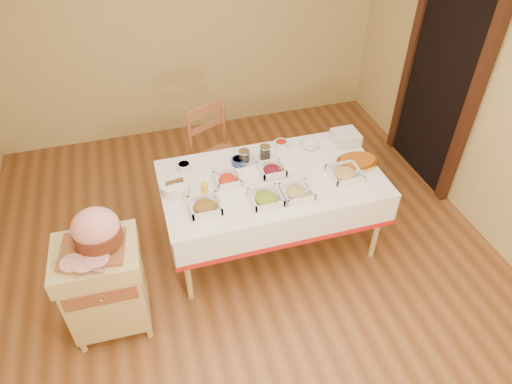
# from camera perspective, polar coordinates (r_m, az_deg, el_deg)

# --- Properties ---
(room_shell) EXTENTS (5.00, 5.00, 5.00)m
(room_shell) POSITION_cam_1_polar(r_m,az_deg,el_deg) (3.14, -1.30, 5.31)
(room_shell) COLOR brown
(room_shell) RESTS_ON ground
(doorway) EXTENTS (0.09, 1.10, 2.20)m
(doorway) POSITION_cam_1_polar(r_m,az_deg,el_deg) (4.86, 22.16, 13.21)
(doorway) COLOR black
(doorway) RESTS_ON ground
(dining_table) EXTENTS (1.82, 1.02, 0.76)m
(dining_table) POSITION_cam_1_polar(r_m,az_deg,el_deg) (3.87, 1.94, -0.05)
(dining_table) COLOR tan
(dining_table) RESTS_ON ground
(butcher_cart) EXTENTS (0.60, 0.50, 0.82)m
(butcher_cart) POSITION_cam_1_polar(r_m,az_deg,el_deg) (3.53, -18.42, -10.84)
(butcher_cart) COLOR tan
(butcher_cart) RESTS_ON ground
(dining_chair) EXTENTS (0.60, 0.59, 1.03)m
(dining_chair) POSITION_cam_1_polar(r_m,az_deg,el_deg) (4.40, -4.73, 4.40)
(dining_chair) COLOR brown
(dining_chair) RESTS_ON ground
(ham_on_board) EXTENTS (0.45, 0.43, 0.30)m
(ham_on_board) POSITION_cam_1_polar(r_m,az_deg,el_deg) (3.21, -19.41, -4.75)
(ham_on_board) COLOR brown
(ham_on_board) RESTS_ON butcher_cart
(serving_dish_a) EXTENTS (0.24, 0.23, 0.10)m
(serving_dish_a) POSITION_cam_1_polar(r_m,az_deg,el_deg) (3.46, -6.40, -1.80)
(serving_dish_a) COLOR silver
(serving_dish_a) RESTS_ON dining_table
(serving_dish_b) EXTENTS (0.24, 0.24, 0.10)m
(serving_dish_b) POSITION_cam_1_polar(r_m,az_deg,el_deg) (3.52, 1.25, -0.77)
(serving_dish_b) COLOR silver
(serving_dish_b) RESTS_ON dining_table
(serving_dish_c) EXTENTS (0.23, 0.23, 0.09)m
(serving_dish_c) POSITION_cam_1_polar(r_m,az_deg,el_deg) (3.58, 5.13, -0.05)
(serving_dish_c) COLOR silver
(serving_dish_c) RESTS_ON dining_table
(serving_dish_d) EXTENTS (0.25, 0.25, 0.09)m
(serving_dish_d) POSITION_cam_1_polar(r_m,az_deg,el_deg) (3.82, 11.06, 2.28)
(serving_dish_d) COLOR silver
(serving_dish_d) RESTS_ON dining_table
(serving_dish_e) EXTENTS (0.21, 0.20, 0.10)m
(serving_dish_e) POSITION_cam_1_polar(r_m,az_deg,el_deg) (3.70, -3.56, 1.58)
(serving_dish_e) COLOR silver
(serving_dish_e) RESTS_ON dining_table
(serving_dish_f) EXTENTS (0.21, 0.20, 0.10)m
(serving_dish_f) POSITION_cam_1_polar(r_m,az_deg,el_deg) (3.80, 2.02, 2.79)
(serving_dish_f) COLOR silver
(serving_dish_f) RESTS_ON dining_table
(small_bowl_left) EXTENTS (0.12, 0.12, 0.05)m
(small_bowl_left) POSITION_cam_1_polar(r_m,az_deg,el_deg) (3.88, -8.98, 3.23)
(small_bowl_left) COLOR silver
(small_bowl_left) RESTS_ON dining_table
(small_bowl_mid) EXTENTS (0.12, 0.12, 0.05)m
(small_bowl_mid) POSITION_cam_1_polar(r_m,az_deg,el_deg) (3.90, -2.17, 3.91)
(small_bowl_mid) COLOR navy
(small_bowl_mid) RESTS_ON dining_table
(small_bowl_right) EXTENTS (0.12, 0.12, 0.06)m
(small_bowl_right) POSITION_cam_1_polar(r_m,az_deg,el_deg) (4.10, 3.15, 6.00)
(small_bowl_right) COLOR silver
(small_bowl_right) RESTS_ON dining_table
(bowl_white_imported) EXTENTS (0.21, 0.21, 0.04)m
(bowl_white_imported) POSITION_cam_1_polar(r_m,az_deg,el_deg) (3.93, -1.31, 4.07)
(bowl_white_imported) COLOR silver
(bowl_white_imported) RESTS_ON dining_table
(bowl_small_imported) EXTENTS (0.17, 0.17, 0.05)m
(bowl_small_imported) POSITION_cam_1_polar(r_m,az_deg,el_deg) (4.12, 6.72, 5.83)
(bowl_small_imported) COLOR silver
(bowl_small_imported) RESTS_ON dining_table
(preserve_jar_left) EXTENTS (0.10, 0.10, 0.12)m
(preserve_jar_left) POSITION_cam_1_polar(r_m,az_deg,el_deg) (3.89, -1.49, 4.32)
(preserve_jar_left) COLOR silver
(preserve_jar_left) RESTS_ON dining_table
(preserve_jar_right) EXTENTS (0.10, 0.10, 0.12)m
(preserve_jar_right) POSITION_cam_1_polar(r_m,az_deg,el_deg) (3.95, 1.14, 4.90)
(preserve_jar_right) COLOR silver
(preserve_jar_right) RESTS_ON dining_table
(mustard_bottle) EXTENTS (0.06, 0.06, 0.18)m
(mustard_bottle) POSITION_cam_1_polar(r_m,az_deg,el_deg) (3.53, -6.43, 0.23)
(mustard_bottle) COLOR gold
(mustard_bottle) RESTS_ON dining_table
(bread_basket) EXTENTS (0.24, 0.24, 0.10)m
(bread_basket) POSITION_cam_1_polar(r_m,az_deg,el_deg) (3.65, -10.06, 0.62)
(bread_basket) COLOR white
(bread_basket) RESTS_ON dining_table
(plate_stack) EXTENTS (0.22, 0.22, 0.11)m
(plate_stack) POSITION_cam_1_polar(r_m,az_deg,el_deg) (4.22, 11.14, 6.70)
(plate_stack) COLOR silver
(plate_stack) RESTS_ON dining_table
(brass_platter) EXTENTS (0.37, 0.27, 0.05)m
(brass_platter) POSITION_cam_1_polar(r_m,az_deg,el_deg) (4.00, 12.55, 3.75)
(brass_platter) COLOR gold
(brass_platter) RESTS_ON dining_table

